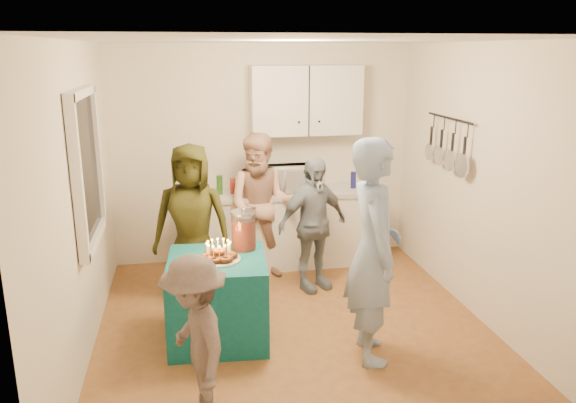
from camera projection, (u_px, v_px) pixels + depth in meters
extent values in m
plane|color=brown|center=(295.00, 330.00, 5.22)|extent=(4.00, 4.00, 0.00)
plane|color=white|center=(296.00, 40.00, 4.54)|extent=(4.00, 4.00, 0.00)
plane|color=silver|center=(263.00, 154.00, 6.77)|extent=(3.60, 3.60, 0.00)
plane|color=silver|center=(79.00, 206.00, 4.56)|extent=(4.00, 4.00, 0.00)
plane|color=silver|center=(485.00, 186.00, 5.20)|extent=(4.00, 4.00, 0.00)
cube|color=black|center=(85.00, 168.00, 4.78)|extent=(0.04, 1.00, 1.20)
cube|color=white|center=(284.00, 229.00, 6.75)|extent=(2.20, 0.58, 0.86)
cube|color=beige|center=(283.00, 193.00, 6.63)|extent=(2.24, 0.62, 0.05)
cube|color=white|center=(306.00, 100.00, 6.55)|extent=(1.30, 0.30, 0.80)
cube|color=black|center=(446.00, 142.00, 5.77)|extent=(0.12, 1.00, 0.60)
imported|color=white|center=(292.00, 178.00, 6.61)|extent=(0.54, 0.38, 0.30)
cube|color=#0E5B61|center=(218.00, 299.00, 4.99)|extent=(0.91, 0.91, 0.76)
cylinder|color=#AD260D|center=(244.00, 231.00, 5.09)|extent=(0.22, 0.22, 0.34)
imported|color=#8FA8D1|center=(374.00, 251.00, 4.57)|extent=(0.52, 0.73, 1.87)
imported|color=#505117|center=(192.00, 222.00, 5.74)|extent=(0.88, 0.66, 1.63)
imported|color=tan|center=(262.00, 207.00, 6.27)|extent=(0.94, 0.82, 1.65)
imported|color=#0F2033|center=(313.00, 224.00, 5.96)|extent=(0.92, 0.66, 1.45)
imported|color=#544643|center=(195.00, 342.00, 3.80)|extent=(0.63, 0.88, 1.22)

